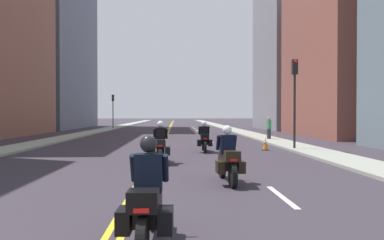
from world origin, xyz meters
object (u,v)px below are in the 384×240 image
object	(u,v)px
motorcycle_3	(204,139)
motorcycle_1	(228,160)
traffic_light_near	(295,88)
pedestrian_0	(269,128)
motorcycle_2	(160,146)
traffic_cone_0	(265,144)
traffic_light_far	(113,105)
motorcycle_0	(148,202)

from	to	relation	value
motorcycle_3	motorcycle_1	bearing A→B (deg)	-89.37
traffic_light_near	pedestrian_0	world-z (taller)	traffic_light_near
motorcycle_1	motorcycle_3	bearing A→B (deg)	86.88
motorcycle_2	traffic_cone_0	distance (m)	7.50
motorcycle_2	traffic_light_far	bearing A→B (deg)	100.68
motorcycle_0	traffic_light_near	world-z (taller)	traffic_light_near
motorcycle_0	motorcycle_3	xyz separation A→B (m)	(1.85, 13.78, -0.01)
motorcycle_0	motorcycle_1	bearing A→B (deg)	71.26
traffic_light_near	pedestrian_0	size ratio (longest dim) A/B	2.78
motorcycle_1	pedestrian_0	distance (m)	18.14
motorcycle_3	pedestrian_0	world-z (taller)	pedestrian_0
traffic_light_far	motorcycle_2	bearing A→B (deg)	-77.46
traffic_cone_0	motorcycle_3	bearing A→B (deg)	-167.01
motorcycle_1	motorcycle_3	size ratio (longest dim) A/B	1.02
motorcycle_3	traffic_light_far	size ratio (longest dim) A/B	0.49
motorcycle_3	traffic_cone_0	world-z (taller)	motorcycle_3
motorcycle_2	traffic_light_near	world-z (taller)	traffic_light_near
motorcycle_1	traffic_light_far	xyz separation A→B (m)	(-9.79, 39.11, 2.48)
motorcycle_1	traffic_light_near	distance (m)	10.98
motorcycle_0	motorcycle_1	xyz separation A→B (m)	(1.86, 4.97, 0.00)
motorcycle_0	motorcycle_2	bearing A→B (deg)	93.15
motorcycle_2	traffic_light_far	size ratio (longest dim) A/B	0.50
motorcycle_3	traffic_light_near	distance (m)	5.66
motorcycle_0	traffic_light_far	bearing A→B (deg)	102.01
motorcycle_0	traffic_light_far	xyz separation A→B (m)	(-7.93, 44.07, 2.48)
traffic_cone_0	motorcycle_2	bearing A→B (deg)	-136.63
traffic_light_near	traffic_cone_0	bearing A→B (deg)	174.02
motorcycle_1	traffic_cone_0	xyz separation A→B (m)	(3.37, 9.60, -0.32)
motorcycle_0	traffic_light_far	distance (m)	44.85
traffic_light_far	pedestrian_0	world-z (taller)	traffic_light_far
motorcycle_0	motorcycle_1	world-z (taller)	motorcycle_1
traffic_light_far	motorcycle_3	bearing A→B (deg)	-72.11
motorcycle_0	motorcycle_2	size ratio (longest dim) A/B	0.96
motorcycle_3	traffic_cone_0	size ratio (longest dim) A/B	3.25
motorcycle_1	motorcycle_2	distance (m)	4.92
traffic_light_near	pedestrian_0	xyz separation A→B (m)	(0.56, 7.86, -2.47)
traffic_light_near	traffic_light_far	distance (m)	33.11
traffic_cone_0	traffic_light_near	xyz separation A→B (m)	(1.54, -0.16, 3.04)
motorcycle_2	pedestrian_0	bearing A→B (deg)	57.68
motorcycle_3	traffic_light_far	xyz separation A→B (m)	(-9.78, 30.29, 2.49)
motorcycle_0	pedestrian_0	xyz separation A→B (m)	(7.33, 22.26, 0.26)
traffic_cone_0	traffic_light_far	distance (m)	32.43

